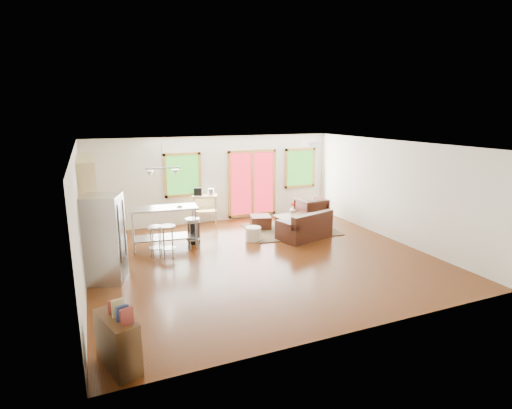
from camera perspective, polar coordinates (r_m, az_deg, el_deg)
name	(u,v)px	position (r m, az deg, el deg)	size (l,w,h in m)	color
floor	(261,258)	(9.34, 0.72, -7.64)	(7.50, 7.00, 0.02)	#3A1908
ceiling	(261,144)	(8.77, 0.77, 8.60)	(7.50, 7.00, 0.02)	white
back_wall	(215,179)	(12.20, -5.85, 3.60)	(7.50, 0.02, 2.60)	silver
left_wall	(79,220)	(8.26, -23.95, -2.03)	(0.02, 7.00, 2.60)	silver
right_wall	(394,191)	(10.98, 19.05, 1.89)	(0.02, 7.00, 2.60)	silver
front_wall	(357,252)	(6.03, 14.23, -6.62)	(7.50, 0.02, 2.60)	silver
window_left	(183,175)	(11.88, -10.43, 4.17)	(1.10, 0.05, 1.30)	#225417
french_doors	(252,183)	(12.59, -0.52, 3.03)	(1.60, 0.05, 2.10)	#AE1725
window_right	(300,168)	(13.25, 6.32, 5.21)	(1.10, 0.05, 1.30)	#225417
rug	(290,229)	(11.50, 4.93, -3.55)	(2.44, 1.88, 0.02)	#3B5033
loveseat	(305,228)	(10.69, 7.03, -3.34)	(1.55, 1.14, 0.74)	black
coffee_table	(294,217)	(11.39, 5.52, -1.84)	(1.13, 0.73, 0.44)	#3A2310
armchair	(311,209)	(12.30, 7.84, -0.59)	(0.81, 0.76, 0.83)	black
ottoman	(261,222)	(11.56, 0.66, -2.52)	(0.56, 0.56, 0.37)	black
pouf	(253,234)	(10.49, -0.40, -4.19)	(0.41, 0.41, 0.36)	silver
vase	(293,209)	(11.76, 5.24, -0.66)	(0.21, 0.22, 0.31)	silver
book	(297,211)	(11.47, 5.89, -0.86)	(0.22, 0.03, 0.29)	maroon
cabinets	(94,216)	(10.00, -22.08, -1.59)	(0.64, 2.24, 2.30)	tan
refrigerator	(105,239)	(8.37, -20.82, -4.60)	(0.87, 0.85, 1.74)	#B7BABC
island	(164,220)	(10.05, -13.01, -2.18)	(1.69, 0.82, 1.03)	#B7BABC
cup	(180,207)	(9.92, -10.85, -0.42)	(0.14, 0.11, 0.14)	white
bar_stool_a	(156,234)	(9.50, -14.15, -4.13)	(0.45, 0.45, 0.74)	#B7BABC
bar_stool_b	(168,234)	(9.37, -12.50, -4.13)	(0.43, 0.43, 0.77)	#B7BABC
bar_stool_c	(193,226)	(9.91, -9.05, -3.08)	(0.37, 0.37, 0.76)	#B7BABC
trash_can	(194,231)	(10.39, -8.89, -3.83)	(0.33, 0.33, 0.60)	black
kitchen_cart	(204,199)	(11.92, -7.46, 0.75)	(0.85, 0.67, 1.13)	tan
bookshelf	(118,341)	(5.80, -19.16, -17.95)	(0.55, 0.86, 0.95)	#3A2310
ceiling_flush	(311,144)	(10.03, 7.88, 8.59)	(0.35, 0.35, 0.12)	white
pendant_light	(163,172)	(9.74, -13.19, 4.49)	(0.80, 0.18, 0.79)	gray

